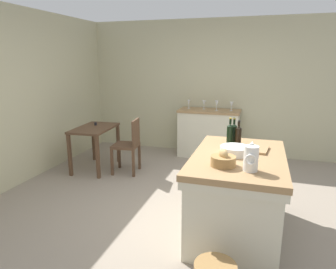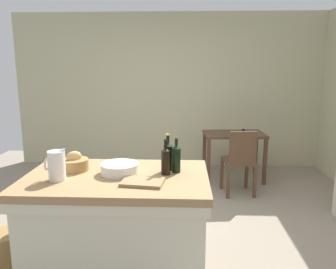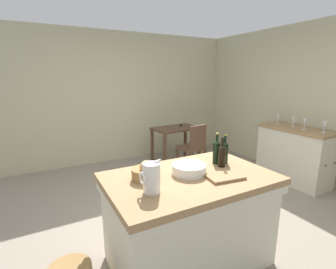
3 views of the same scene
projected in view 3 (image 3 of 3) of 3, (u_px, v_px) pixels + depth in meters
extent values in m
plane|color=gray|center=(179.00, 217.00, 3.12)|extent=(6.76, 6.76, 0.00)
cube|color=#B7B28E|center=(114.00, 98.00, 5.05)|extent=(5.32, 0.12, 2.60)
cube|color=#B7B28E|center=(316.00, 103.00, 4.03)|extent=(0.12, 5.20, 2.60)
cube|color=#99754C|center=(190.00, 179.00, 2.19)|extent=(1.47, 0.94, 0.06)
cube|color=beige|center=(190.00, 186.00, 2.21)|extent=(1.45, 0.92, 0.08)
cube|color=beige|center=(189.00, 223.00, 2.29)|extent=(1.39, 0.86, 0.82)
cube|color=#99754C|center=(297.00, 129.00, 4.01)|extent=(0.52, 1.15, 0.04)
cube|color=beige|center=(294.00, 156.00, 4.12)|extent=(0.49, 1.12, 0.87)
sphere|color=brown|center=(326.00, 166.00, 3.56)|extent=(0.03, 0.03, 0.03)
sphere|color=brown|center=(335.00, 163.00, 3.67)|extent=(0.03, 0.03, 0.03)
cube|color=#513826|center=(176.00, 128.00, 4.95)|extent=(0.94, 0.62, 0.04)
cube|color=#513826|center=(165.00, 152.00, 4.62)|extent=(0.05, 0.05, 0.70)
cube|color=#513826|center=(199.00, 146.00, 5.05)|extent=(0.05, 0.05, 0.70)
cube|color=#513826|center=(152.00, 146.00, 5.02)|extent=(0.05, 0.05, 0.70)
cube|color=#513826|center=(185.00, 141.00, 5.46)|extent=(0.05, 0.05, 0.70)
cylinder|color=black|center=(181.00, 125.00, 5.06)|extent=(0.04, 0.04, 0.05)
cube|color=#513826|center=(191.00, 148.00, 4.51)|extent=(0.45, 0.45, 0.04)
cube|color=#513826|center=(198.00, 137.00, 4.32)|extent=(0.36, 0.08, 0.42)
cube|color=#513826|center=(192.00, 156.00, 4.81)|extent=(0.04, 0.04, 0.44)
cube|color=#513826|center=(177.00, 159.00, 4.61)|extent=(0.04, 0.04, 0.44)
cube|color=#513826|center=(205.00, 161.00, 4.53)|extent=(0.04, 0.04, 0.44)
cube|color=#513826|center=(190.00, 165.00, 4.32)|extent=(0.04, 0.04, 0.44)
cylinder|color=white|center=(152.00, 178.00, 1.85)|extent=(0.13, 0.13, 0.23)
cone|color=white|center=(159.00, 161.00, 1.85)|extent=(0.07, 0.04, 0.06)
torus|color=white|center=(142.00, 178.00, 1.81)|extent=(0.02, 0.10, 0.10)
cylinder|color=white|center=(189.00, 169.00, 2.22)|extent=(0.31, 0.31, 0.09)
cylinder|color=olive|center=(145.00, 174.00, 2.10)|extent=(0.23, 0.23, 0.10)
ellipsoid|color=tan|center=(145.00, 166.00, 2.08)|extent=(0.15, 0.13, 0.10)
cube|color=#99754C|center=(224.00, 176.00, 2.14)|extent=(0.33, 0.25, 0.02)
cylinder|color=black|center=(224.00, 154.00, 2.47)|extent=(0.07, 0.07, 0.20)
cone|color=black|center=(225.00, 143.00, 2.45)|extent=(0.07, 0.07, 0.02)
cylinder|color=black|center=(225.00, 138.00, 2.44)|extent=(0.03, 0.03, 0.07)
cylinder|color=#B29933|center=(225.00, 135.00, 2.43)|extent=(0.03, 0.03, 0.01)
cylinder|color=black|center=(216.00, 153.00, 2.47)|extent=(0.07, 0.07, 0.21)
cone|color=black|center=(217.00, 142.00, 2.44)|extent=(0.07, 0.07, 0.03)
cylinder|color=black|center=(217.00, 137.00, 2.43)|extent=(0.03, 0.03, 0.08)
cylinder|color=#B29933|center=(217.00, 134.00, 2.43)|extent=(0.03, 0.03, 0.01)
cylinder|color=black|center=(222.00, 157.00, 2.38)|extent=(0.07, 0.07, 0.20)
cone|color=black|center=(222.00, 146.00, 2.36)|extent=(0.07, 0.07, 0.02)
cylinder|color=black|center=(223.00, 141.00, 2.35)|extent=(0.03, 0.03, 0.07)
cylinder|color=black|center=(223.00, 138.00, 2.34)|extent=(0.03, 0.03, 0.01)
cylinder|color=white|center=(323.00, 132.00, 3.67)|extent=(0.06, 0.06, 0.00)
cylinder|color=white|center=(324.00, 130.00, 3.66)|extent=(0.01, 0.01, 0.07)
cone|color=white|center=(324.00, 125.00, 3.64)|extent=(0.07, 0.07, 0.10)
cylinder|color=white|center=(304.00, 130.00, 3.87)|extent=(0.06, 0.06, 0.00)
cylinder|color=white|center=(304.00, 127.00, 3.87)|extent=(0.01, 0.01, 0.07)
cone|color=white|center=(305.00, 121.00, 3.84)|extent=(0.07, 0.07, 0.11)
cylinder|color=white|center=(293.00, 126.00, 4.14)|extent=(0.06, 0.06, 0.00)
cylinder|color=white|center=(293.00, 124.00, 4.13)|extent=(0.01, 0.01, 0.07)
cone|color=white|center=(294.00, 119.00, 4.11)|extent=(0.07, 0.07, 0.10)
cylinder|color=white|center=(278.00, 123.00, 4.39)|extent=(0.06, 0.06, 0.00)
cylinder|color=white|center=(278.00, 121.00, 4.38)|extent=(0.01, 0.01, 0.07)
cone|color=white|center=(278.00, 117.00, 4.36)|extent=(0.07, 0.07, 0.09)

